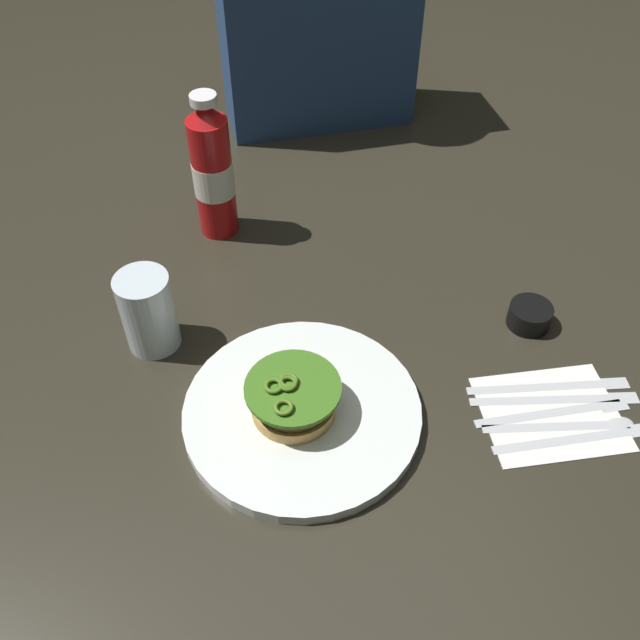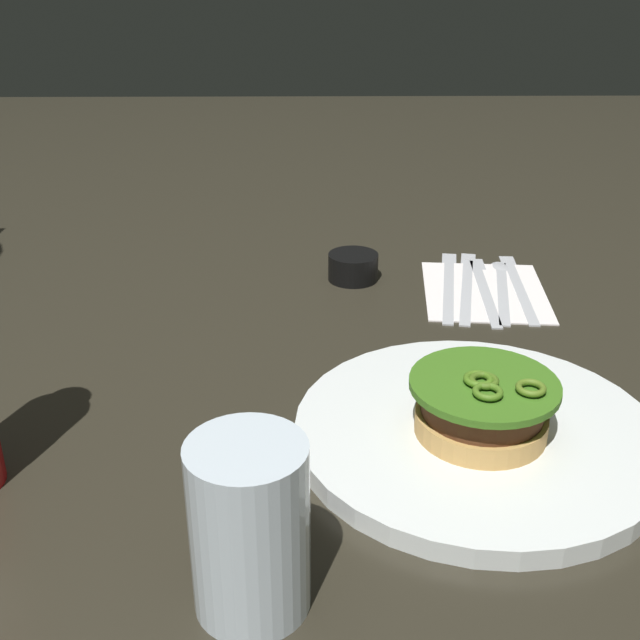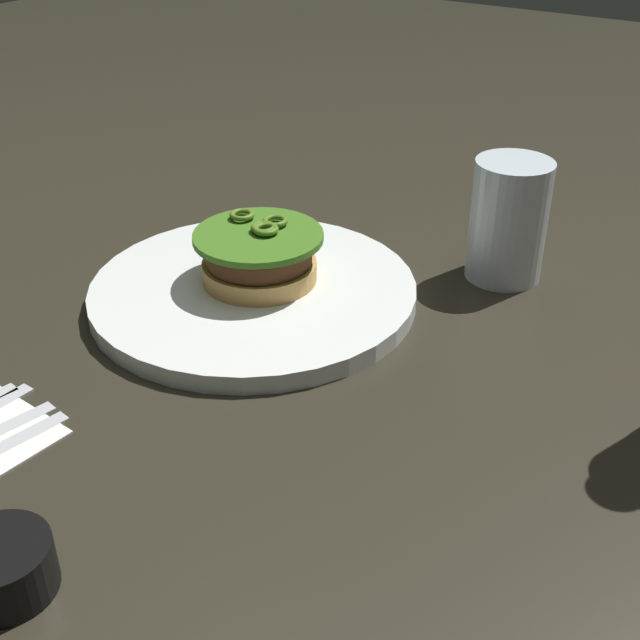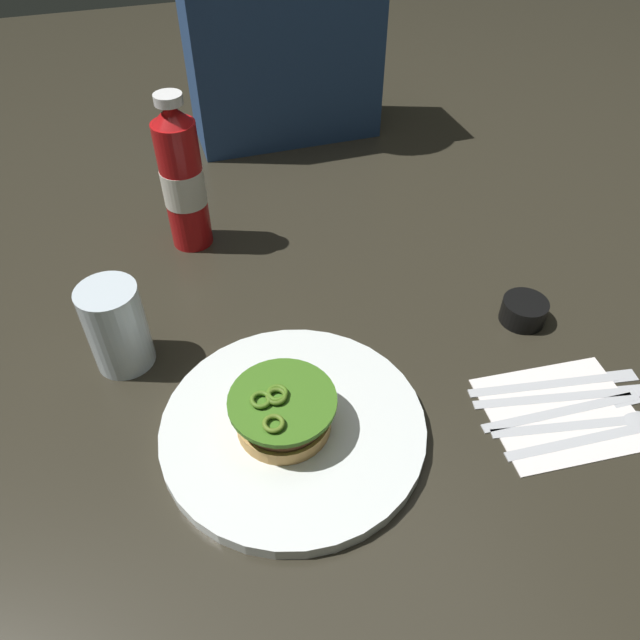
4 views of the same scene
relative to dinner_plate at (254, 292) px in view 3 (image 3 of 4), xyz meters
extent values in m
plane|color=#2C281E|center=(0.07, 0.13, -0.01)|extent=(3.00, 3.00, 0.00)
cylinder|color=white|center=(0.00, 0.00, 0.00)|extent=(0.29, 0.29, 0.02)
cylinder|color=tan|center=(-0.01, 0.00, 0.02)|extent=(0.10, 0.10, 0.02)
cylinder|color=#512D19|center=(-0.01, 0.00, 0.03)|extent=(0.10, 0.10, 0.02)
cylinder|color=red|center=(-0.01, 0.00, 0.05)|extent=(0.09, 0.09, 0.01)
cylinder|color=#3D701D|center=(-0.01, 0.00, 0.05)|extent=(0.12, 0.12, 0.01)
torus|color=#4C7720|center=(-0.03, 0.00, 0.06)|extent=(0.02, 0.02, 0.01)
torus|color=#587722|center=(-0.03, -0.03, 0.06)|extent=(0.02, 0.02, 0.01)
torus|color=#4B781D|center=(-0.01, 0.01, 0.06)|extent=(0.02, 0.02, 0.01)
torus|color=#4A6C1E|center=(-0.02, 0.00, 0.06)|extent=(0.02, 0.02, 0.01)
cylinder|color=silver|center=(-0.17, 0.17, 0.05)|extent=(0.07, 0.07, 0.11)
cylinder|color=black|center=(0.34, 0.08, 0.01)|extent=(0.06, 0.06, 0.03)
camera|label=1|loc=(-0.10, -0.50, 0.69)|focal=38.82mm
camera|label=2|loc=(-0.53, 0.14, 0.36)|focal=44.26mm
camera|label=3|loc=(0.52, 0.41, 0.37)|focal=46.66mm
camera|label=4|loc=(-0.09, -0.39, 0.55)|focal=33.51mm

